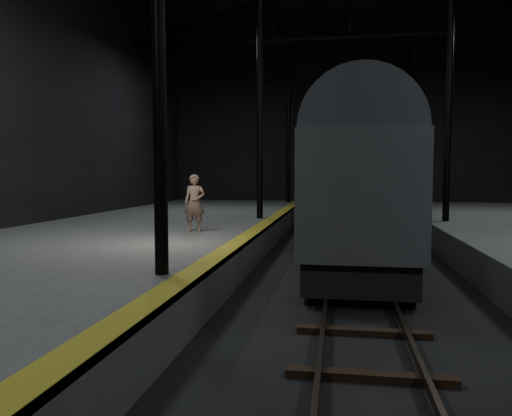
# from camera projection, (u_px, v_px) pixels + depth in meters

# --- Properties ---
(ground) EXTENTS (44.00, 44.00, 0.00)m
(ground) POSITION_uv_depth(u_px,v_px,m) (356.00, 286.00, 12.94)
(ground) COLOR black
(ground) RESTS_ON ground
(platform_left) EXTENTS (9.00, 43.80, 1.00)m
(platform_left) POSITION_uv_depth(u_px,v_px,m) (87.00, 259.00, 14.14)
(platform_left) COLOR #494947
(platform_left) RESTS_ON ground
(tactile_strip) EXTENTS (0.50, 43.80, 0.01)m
(tactile_strip) POSITION_uv_depth(u_px,v_px,m) (233.00, 245.00, 13.40)
(tactile_strip) COLOR olive
(tactile_strip) RESTS_ON platform_left
(track) EXTENTS (2.40, 43.00, 0.24)m
(track) POSITION_uv_depth(u_px,v_px,m) (356.00, 283.00, 12.94)
(track) COLOR #3F3328
(track) RESTS_ON ground
(train) EXTENTS (2.87, 19.14, 5.12)m
(train) POSITION_uv_depth(u_px,v_px,m) (351.00, 175.00, 19.61)
(train) COLOR #9EA2A6
(train) RESTS_ON ground
(woman) EXTENTS (0.73, 0.51, 1.89)m
(woman) POSITION_uv_depth(u_px,v_px,m) (195.00, 203.00, 16.47)
(woman) COLOR #8C6956
(woman) RESTS_ON platform_left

